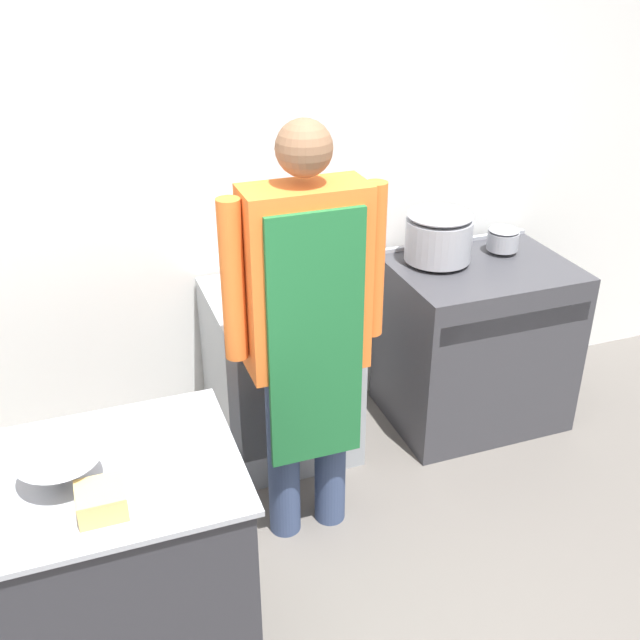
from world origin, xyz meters
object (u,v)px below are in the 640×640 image
at_px(fridge_unit, 281,373).
at_px(mixing_bowl, 60,470).
at_px(sauce_pot, 503,238).
at_px(person_cook, 306,319).
at_px(stove, 475,343).
at_px(stock_pot, 439,234).
at_px(plastic_tub, 101,500).

distance_m(fridge_unit, mixing_bowl, 1.57).
distance_m(fridge_unit, sauce_pot, 1.36).
bearing_deg(person_cook, stove, 24.93).
bearing_deg(fridge_unit, stove, -3.64).
xyz_separation_m(stove, stock_pot, (-0.20, 0.12, 0.60)).
xyz_separation_m(mixing_bowl, sauce_pot, (2.29, 1.13, 0.04)).
bearing_deg(fridge_unit, plastic_tub, -126.87).
xyz_separation_m(mixing_bowl, stock_pot, (1.90, 1.13, 0.11)).
xyz_separation_m(stove, fridge_unit, (-1.07, 0.07, -0.00)).
distance_m(fridge_unit, stock_pot, 1.06).
xyz_separation_m(plastic_tub, stock_pot, (1.80, 1.30, 0.13)).
height_order(person_cook, plastic_tub, person_cook).
relative_size(stove, sauce_pot, 5.61).
xyz_separation_m(fridge_unit, plastic_tub, (-0.93, -1.25, 0.48)).
height_order(fridge_unit, sauce_pot, sauce_pot).
height_order(stove, mixing_bowl, mixing_bowl).
bearing_deg(stock_pot, mixing_bowl, -149.36).
bearing_deg(fridge_unit, stock_pot, 3.55).
distance_m(mixing_bowl, plastic_tub, 0.20).
bearing_deg(sauce_pot, person_cook, -153.75).
distance_m(fridge_unit, person_cook, 0.86).
relative_size(plastic_tub, sauce_pot, 0.87).
distance_m(stove, fridge_unit, 1.07).
height_order(mixing_bowl, plastic_tub, mixing_bowl).
distance_m(mixing_bowl, stock_pot, 2.21).
relative_size(stove, mixing_bowl, 3.45).
height_order(person_cook, sauce_pot, person_cook).
xyz_separation_m(person_cook, plastic_tub, (-0.87, -0.65, -0.13)).
distance_m(stock_pot, sauce_pot, 0.39).
bearing_deg(mixing_bowl, plastic_tub, -58.43).
distance_m(person_cook, stock_pot, 1.13).
relative_size(stove, stock_pot, 2.72).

